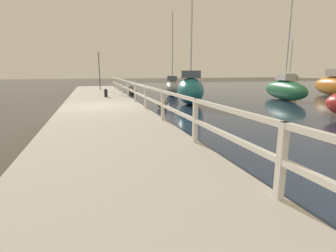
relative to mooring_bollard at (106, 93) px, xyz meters
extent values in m
plane|color=#4C473D|center=(-0.42, -4.57, -0.55)|extent=(120.00, 120.00, 0.00)
cube|color=beige|center=(-0.42, -4.57, -0.41)|extent=(3.87, 36.00, 0.28)
cube|color=white|center=(1.42, -14.88, 0.25)|extent=(0.10, 0.10, 1.03)
cube|color=white|center=(1.42, -11.93, 0.25)|extent=(0.10, 0.10, 1.03)
cube|color=white|center=(1.42, -8.99, 0.25)|extent=(0.10, 0.10, 1.03)
cube|color=white|center=(1.42, -6.04, 0.25)|extent=(0.10, 0.10, 1.03)
cube|color=white|center=(1.42, -3.10, 0.25)|extent=(0.10, 0.10, 1.03)
cube|color=white|center=(1.42, -0.15, 0.25)|extent=(0.10, 0.10, 1.03)
cube|color=white|center=(1.42, 2.79, 0.25)|extent=(0.10, 0.10, 1.03)
cube|color=white|center=(1.42, 5.74, 0.25)|extent=(0.10, 0.10, 1.03)
cube|color=white|center=(1.42, 8.68, 0.25)|extent=(0.10, 0.10, 1.03)
cube|color=white|center=(1.42, 11.63, 0.25)|extent=(0.10, 0.10, 1.03)
cube|color=white|center=(1.42, -4.57, 0.72)|extent=(0.09, 32.50, 0.08)
cube|color=white|center=(1.42, -4.57, 0.25)|extent=(0.09, 32.50, 0.08)
ellipsoid|color=#666056|center=(2.87, 7.95, -0.27)|extent=(0.75, 0.67, 0.56)
ellipsoid|color=slate|center=(2.69, -4.18, -0.33)|extent=(0.58, 0.52, 0.44)
ellipsoid|color=slate|center=(2.41, 4.59, -0.27)|extent=(0.75, 0.68, 0.56)
cylinder|color=black|center=(0.00, 0.00, -0.07)|extent=(0.21, 0.21, 0.40)
sphere|color=black|center=(0.00, 0.00, 0.17)|extent=(0.19, 0.19, 0.19)
cylinder|color=#2D2D33|center=(-0.12, 7.16, 1.30)|extent=(0.07, 0.07, 3.14)
sphere|color=beige|center=(-0.12, 7.16, 3.00)|extent=(0.26, 0.26, 0.26)
ellipsoid|color=#1E707A|center=(4.74, -2.96, 0.23)|extent=(2.49, 3.52, 1.54)
cube|color=#4C566B|center=(4.74, -2.96, 1.21)|extent=(1.36, 1.29, 0.42)
cylinder|color=silver|center=(4.74, -2.96, 4.47)|extent=(0.09, 0.09, 6.94)
ellipsoid|color=gold|center=(18.44, 4.88, -0.06)|extent=(2.08, 3.84, 0.97)
cube|color=#9E937F|center=(18.44, 4.88, 0.69)|extent=(1.27, 1.76, 0.53)
cylinder|color=silver|center=(18.44, 4.88, 2.43)|extent=(0.09, 0.09, 4.01)
ellipsoid|color=gray|center=(5.52, 3.23, 0.04)|extent=(2.24, 3.93, 1.17)
cube|color=#4C566B|center=(5.52, 3.23, 0.82)|extent=(1.06, 1.22, 0.38)
cylinder|color=silver|center=(5.52, 3.23, 3.28)|extent=(0.09, 0.09, 5.30)
ellipsoid|color=#236B42|center=(11.76, -2.49, 0.12)|extent=(2.08, 5.35, 1.32)
cube|color=beige|center=(11.76, -2.49, 1.00)|extent=(1.00, 1.52, 0.44)
cylinder|color=silver|center=(11.76, -2.49, 3.40)|extent=(0.09, 0.09, 5.23)
ellipsoid|color=orange|center=(17.84, -0.88, 0.22)|extent=(1.99, 4.60, 1.52)
cube|color=#9E937F|center=(17.84, -0.88, 1.26)|extent=(1.05, 1.45, 0.58)
camera|label=1|loc=(-0.88, -17.55, 1.38)|focal=28.00mm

